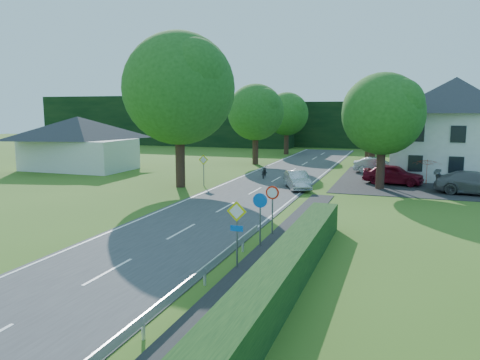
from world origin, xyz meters
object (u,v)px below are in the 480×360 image
at_px(parasol, 427,172).
at_px(parked_car_red, 393,174).
at_px(streetlight, 378,128).
at_px(motorcycle, 264,171).
at_px(moving_car, 297,180).
at_px(parked_car_silver_a, 377,165).
at_px(parked_car_grey, 476,183).

bearing_deg(parasol, parked_car_red, -160.01).
distance_m(streetlight, motorcycle, 10.05).
distance_m(moving_car, motorcycle, 6.08).
xyz_separation_m(streetlight, parked_car_silver_a, (-0.25, 6.96, -3.71)).
distance_m(streetlight, parked_car_grey, 8.11).
relative_size(moving_car, motorcycle, 1.91).
relative_size(moving_car, parasol, 1.83).
bearing_deg(moving_car, parked_car_red, 10.79).
bearing_deg(parasol, moving_car, -148.85).
bearing_deg(streetlight, parked_car_silver_a, 92.03).
distance_m(parked_car_silver_a, parked_car_grey, 11.68).
distance_m(motorcycle, parasol, 13.10).
bearing_deg(parasol, parked_car_silver_a, 125.98).
height_order(motorcycle, parked_car_red, parked_car_red).
bearing_deg(parked_car_grey, parasol, 48.07).
relative_size(motorcycle, parked_car_red, 0.46).
xyz_separation_m(streetlight, motorcycle, (-9.26, 0.51, -3.87)).
distance_m(parked_car_silver_a, parasol, 6.89).
xyz_separation_m(streetlight, parasol, (3.80, 1.39, -3.43)).
bearing_deg(moving_car, streetlight, 13.77).
bearing_deg(parked_car_silver_a, parked_car_red, -168.71).
bearing_deg(motorcycle, streetlight, -13.22).
bearing_deg(parked_car_silver_a, moving_car, 152.95).
bearing_deg(streetlight, parasol, 20.07).
xyz_separation_m(moving_car, motorcycle, (-3.90, 4.66, -0.11)).
distance_m(motorcycle, parked_car_silver_a, 11.09).
distance_m(parked_car_red, parked_car_grey, 6.22).
bearing_deg(streetlight, parked_car_red, 20.23).
distance_m(streetlight, parasol, 5.30).
height_order(streetlight, motorcycle, streetlight).
xyz_separation_m(parked_car_grey, parasol, (-3.08, 3.69, 0.20)).
distance_m(moving_car, parasol, 10.71).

